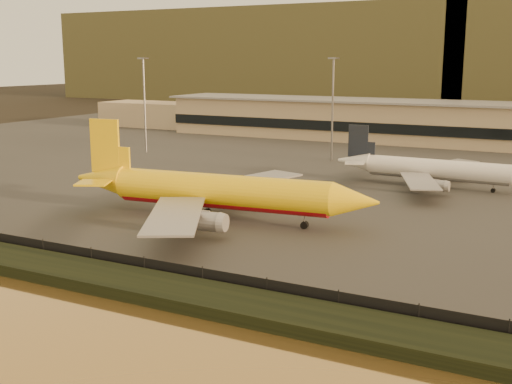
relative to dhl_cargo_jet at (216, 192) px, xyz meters
The scene contains 11 objects.
ground 15.16m from the dhl_cargo_jet, 73.38° to the right, with size 900.00×900.00×0.00m, color black.
embankment 31.33m from the dhl_cargo_jet, 82.39° to the right, with size 320.00×7.00×1.40m, color black.
tarmac 81.45m from the dhl_cargo_jet, 87.10° to the left, with size 320.00×220.00×0.20m, color #2D2D2D.
perimeter_fence 27.33m from the dhl_cargo_jet, 81.27° to the right, with size 300.00×0.05×2.20m, color black.
terminal_building 112.25m from the dhl_cargo_jet, 95.32° to the left, with size 202.00×25.00×12.60m.
apron_light_masts 65.05m from the dhl_cargo_jet, 72.66° to the left, with size 152.20×12.20×25.40m.
distant_hills 327.72m from the dhl_cargo_jet, 92.92° to the left, with size 470.00×160.00×70.00m.
dhl_cargo_jet is the anchor object (origin of this frame).
white_narrowbody_jet 49.41m from the dhl_cargo_jet, 60.29° to the left, with size 40.28×39.42×11.60m.
gse_vehicle_yellow 20.29m from the dhl_cargo_jet, 65.48° to the left, with size 3.66×1.65×1.65m, color yellow.
gse_vehicle_white 29.17m from the dhl_cargo_jet, 139.63° to the left, with size 3.77×1.70×1.70m, color white.
Camera 1 is at (46.47, -70.58, 25.06)m, focal length 45.00 mm.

